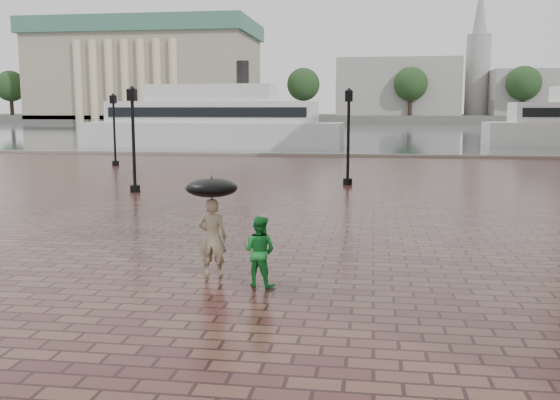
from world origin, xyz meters
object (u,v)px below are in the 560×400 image
street_lamps (192,133)px  child_pedestrian (259,251)px  adult_pedestrian (212,237)px  ferry_near (213,122)px

street_lamps → child_pedestrian: size_ratio=10.70×
adult_pedestrian → child_pedestrian: (1.13, -0.60, -0.12)m
adult_pedestrian → ferry_near: bearing=-77.2°
adult_pedestrian → ferry_near: ferry_near is taller
child_pedestrian → ferry_near: size_ratio=0.06×
street_lamps → child_pedestrian: (6.92, -18.79, -1.60)m
child_pedestrian → ferry_near: ferry_near is taller
street_lamps → ferry_near: 26.81m
street_lamps → ferry_near: bearing=102.2°
adult_pedestrian → child_pedestrian: bearing=150.4°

